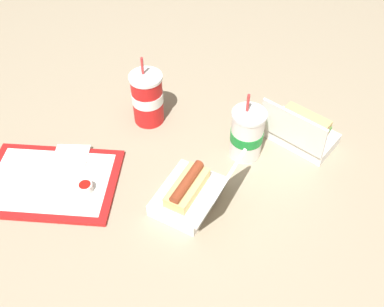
{
  "coord_description": "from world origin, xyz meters",
  "views": [
    {
      "loc": [
        -0.04,
        0.81,
        0.93
      ],
      "look_at": [
        -0.03,
        -0.01,
        0.05
      ],
      "focal_mm": 40.0,
      "sensor_mm": 36.0,
      "label": 1
    }
  ],
  "objects_px": {
    "food_tray": "(50,182)",
    "ketchup_cup": "(85,187)",
    "soda_cup_center": "(147,98)",
    "clamshell_hotdog_left": "(191,193)",
    "soda_cup_back": "(247,134)",
    "plastic_fork": "(59,193)",
    "clamshell_sandwich_back": "(301,131)"
  },
  "relations": [
    {
      "from": "food_tray",
      "to": "soda_cup_center",
      "type": "bearing_deg",
      "value": -133.64
    },
    {
      "from": "ketchup_cup",
      "to": "soda_cup_back",
      "type": "bearing_deg",
      "value": -160.72
    },
    {
      "from": "food_tray",
      "to": "clamshell_sandwich_back",
      "type": "relative_size",
      "value": 1.56
    },
    {
      "from": "plastic_fork",
      "to": "soda_cup_center",
      "type": "bearing_deg",
      "value": -131.86
    },
    {
      "from": "soda_cup_center",
      "to": "plastic_fork",
      "type": "bearing_deg",
      "value": 55.38
    },
    {
      "from": "clamshell_hotdog_left",
      "to": "soda_cup_back",
      "type": "xyz_separation_m",
      "value": [
        -0.16,
        -0.18,
        0.04
      ]
    },
    {
      "from": "clamshell_sandwich_back",
      "to": "clamshell_hotdog_left",
      "type": "bearing_deg",
      "value": 35.87
    },
    {
      "from": "ketchup_cup",
      "to": "plastic_fork",
      "type": "relative_size",
      "value": 0.36
    },
    {
      "from": "ketchup_cup",
      "to": "clamshell_sandwich_back",
      "type": "height_order",
      "value": "clamshell_sandwich_back"
    },
    {
      "from": "clamshell_hotdog_left",
      "to": "soda_cup_back",
      "type": "height_order",
      "value": "soda_cup_back"
    },
    {
      "from": "clamshell_hotdog_left",
      "to": "soda_cup_center",
      "type": "bearing_deg",
      "value": -67.25
    },
    {
      "from": "ketchup_cup",
      "to": "plastic_fork",
      "type": "distance_m",
      "value": 0.07
    },
    {
      "from": "soda_cup_center",
      "to": "soda_cup_back",
      "type": "distance_m",
      "value": 0.33
    },
    {
      "from": "ketchup_cup",
      "to": "soda_cup_center",
      "type": "height_order",
      "value": "soda_cup_center"
    },
    {
      "from": "food_tray",
      "to": "soda_cup_back",
      "type": "xyz_separation_m",
      "value": [
        -0.55,
        -0.12,
        0.07
      ]
    },
    {
      "from": "clamshell_hotdog_left",
      "to": "clamshell_sandwich_back",
      "type": "height_order",
      "value": "clamshell_hotdog_left"
    },
    {
      "from": "plastic_fork",
      "to": "soda_cup_center",
      "type": "height_order",
      "value": "soda_cup_center"
    },
    {
      "from": "food_tray",
      "to": "clamshell_sandwich_back",
      "type": "distance_m",
      "value": 0.74
    },
    {
      "from": "plastic_fork",
      "to": "soda_cup_back",
      "type": "distance_m",
      "value": 0.54
    },
    {
      "from": "plastic_fork",
      "to": "soda_cup_back",
      "type": "bearing_deg",
      "value": -169.0
    },
    {
      "from": "clamshell_hotdog_left",
      "to": "soda_cup_back",
      "type": "bearing_deg",
      "value": -130.63
    },
    {
      "from": "food_tray",
      "to": "ketchup_cup",
      "type": "relative_size",
      "value": 9.69
    },
    {
      "from": "clamshell_hotdog_left",
      "to": "soda_cup_center",
      "type": "relative_size",
      "value": 1.09
    },
    {
      "from": "clamshell_sandwich_back",
      "to": "soda_cup_back",
      "type": "xyz_separation_m",
      "value": [
        0.17,
        0.05,
        0.04
      ]
    },
    {
      "from": "plastic_fork",
      "to": "clamshell_sandwich_back",
      "type": "height_order",
      "value": "clamshell_sandwich_back"
    },
    {
      "from": "food_tray",
      "to": "clamshell_hotdog_left",
      "type": "xyz_separation_m",
      "value": [
        -0.39,
        0.06,
        0.03
      ]
    },
    {
      "from": "ketchup_cup",
      "to": "soda_cup_back",
      "type": "distance_m",
      "value": 0.47
    },
    {
      "from": "ketchup_cup",
      "to": "soda_cup_back",
      "type": "relative_size",
      "value": 0.18
    },
    {
      "from": "food_tray",
      "to": "clamshell_sandwich_back",
      "type": "xyz_separation_m",
      "value": [
        -0.72,
        -0.17,
        0.04
      ]
    },
    {
      "from": "ketchup_cup",
      "to": "clamshell_hotdog_left",
      "type": "xyz_separation_m",
      "value": [
        -0.29,
        0.03,
        0.01
      ]
    },
    {
      "from": "soda_cup_center",
      "to": "food_tray",
      "type": "bearing_deg",
      "value": 46.36
    },
    {
      "from": "clamshell_sandwich_back",
      "to": "soda_cup_back",
      "type": "bearing_deg",
      "value": 17.29
    }
  ]
}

